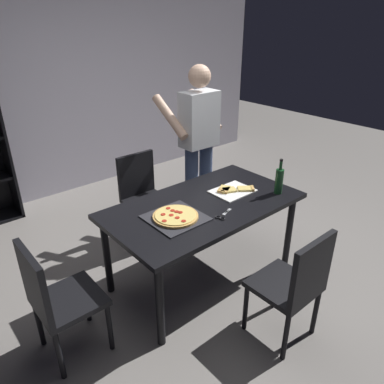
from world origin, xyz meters
name	(u,v)px	position (x,y,z in m)	size (l,w,h in m)	color
ground_plane	(203,275)	(0.00, 0.00, 0.00)	(12.00, 12.00, 0.00)	gray
back_wall	(64,83)	(0.00, 2.60, 1.40)	(6.40, 0.10, 2.80)	#BCB7C6
dining_table	(204,211)	(0.00, 0.00, 0.67)	(1.64, 0.90, 0.75)	black
chair_near_camera	(295,282)	(0.00, -0.94, 0.51)	(0.42, 0.42, 0.90)	black
chair_far_side	(143,192)	(0.00, 0.94, 0.51)	(0.42, 0.42, 0.90)	black
chair_left_end	(55,296)	(-1.31, 0.00, 0.51)	(0.42, 0.42, 0.90)	black
person_serving_pizza	(198,141)	(0.57, 0.72, 1.00)	(0.55, 0.54, 1.75)	#38476B
pepperoni_pizza_on_tray	(176,217)	(-0.33, -0.04, 0.77)	(0.41, 0.41, 0.04)	#2D2D33
pizza_slices_on_towel	(233,190)	(0.35, 0.00, 0.76)	(0.37, 0.28, 0.03)	white
wine_bottle	(279,180)	(0.63, -0.28, 0.87)	(0.07, 0.07, 0.32)	#194723
kitchen_scissors	(223,216)	(-0.03, -0.26, 0.76)	(0.20, 0.11, 0.01)	silver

